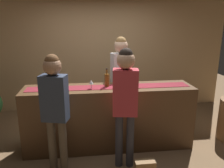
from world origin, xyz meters
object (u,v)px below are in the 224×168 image
at_px(customer_sipping, 125,96).
at_px(handbag, 145,168).
at_px(wine_bottle_clear, 135,80).
at_px(wine_bottle_amber, 107,80).
at_px(bartender, 121,73).
at_px(wine_glass_mid_counter, 63,82).
at_px(wine_glass_near_customer, 91,82).
at_px(customer_browsing, 55,102).

distance_m(customer_sipping, handbag, 1.04).
xyz_separation_m(wine_bottle_clear, customer_sipping, (-0.26, -0.57, -0.07)).
bearing_deg(handbag, wine_bottle_clear, 89.04).
relative_size(wine_bottle_amber, bartender, 0.17).
xyz_separation_m(wine_bottle_amber, bartender, (0.32, 0.55, -0.03)).
bearing_deg(handbag, customer_sipping, 133.79).
xyz_separation_m(wine_bottle_clear, bartender, (-0.14, 0.60, -0.03)).
distance_m(wine_bottle_amber, wine_glass_mid_counter, 0.69).
distance_m(wine_bottle_amber, bartender, 0.64).
distance_m(wine_glass_mid_counter, customer_sipping, 1.09).
height_order(customer_sipping, handbag, customer_sipping).
bearing_deg(wine_glass_mid_counter, wine_glass_near_customer, -12.65).
xyz_separation_m(wine_bottle_clear, customer_browsing, (-1.21, -0.57, -0.12)).
xyz_separation_m(wine_glass_near_customer, customer_sipping, (0.45, -0.53, -0.07)).
bearing_deg(wine_bottle_amber, wine_glass_near_customer, -160.82).
distance_m(wine_glass_mid_counter, customer_browsing, 0.65).
xyz_separation_m(wine_glass_mid_counter, customer_browsing, (-0.06, -0.64, -0.12)).
bearing_deg(bartender, wine_glass_near_customer, 34.16).
xyz_separation_m(customer_sipping, handbag, (0.24, -0.26, -0.98)).
height_order(wine_glass_near_customer, handbag, wine_glass_near_customer).
height_order(wine_bottle_amber, customer_sipping, customer_sipping).
bearing_deg(wine_bottle_clear, wine_glass_mid_counter, 176.84).
distance_m(wine_bottle_clear, wine_glass_mid_counter, 1.15).
relative_size(wine_bottle_amber, customer_browsing, 0.18).
bearing_deg(wine_glass_mid_counter, bartender, 28.21).
bearing_deg(customer_sipping, bartender, 93.50).
distance_m(bartender, customer_browsing, 1.60).
xyz_separation_m(customer_sipping, customer_browsing, (-0.95, -0.00, -0.05)).
relative_size(wine_glass_near_customer, customer_browsing, 0.09).
relative_size(wine_glass_near_customer, customer_sipping, 0.08).
bearing_deg(wine_bottle_clear, wine_glass_near_customer, -177.13).
bearing_deg(wine_glass_near_customer, wine_glass_mid_counter, 167.35).
xyz_separation_m(wine_bottle_clear, handbag, (-0.01, -0.83, -1.05)).
relative_size(wine_bottle_clear, customer_sipping, 0.17).
relative_size(wine_bottle_clear, wine_glass_mid_counter, 2.10).
distance_m(bartender, customer_sipping, 1.18).
bearing_deg(customer_sipping, wine_glass_mid_counter, 153.90).
xyz_separation_m(wine_bottle_amber, customer_sipping, (0.19, -0.62, -0.07)).
xyz_separation_m(wine_bottle_clear, wine_glass_mid_counter, (-1.15, 0.06, -0.01)).
distance_m(wine_bottle_clear, wine_glass_near_customer, 0.71).
relative_size(wine_glass_mid_counter, customer_sipping, 0.08).
bearing_deg(wine_glass_mid_counter, wine_bottle_amber, -0.85).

